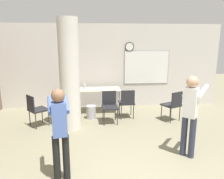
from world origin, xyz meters
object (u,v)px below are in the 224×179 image
object	(u,v)px
chair_table_right	(127,101)
chair_mid_room	(173,104)
folding_table	(97,91)
chair_near_pillar	(36,108)
chair_table_front	(110,105)
person_playing_front	(60,128)
bottle_on_table	(84,86)
person_playing_side	(191,110)

from	to	relation	value
chair_table_right	chair_mid_room	world-z (taller)	same
folding_table	chair_near_pillar	world-z (taller)	chair_near_pillar
chair_table_front	person_playing_front	xyz separation A→B (m)	(-0.99, -2.53, 0.40)
folding_table	chair_mid_room	bearing A→B (deg)	-25.13
chair_near_pillar	chair_mid_room	size ratio (longest dim) A/B	1.00
chair_table_right	person_playing_front	xyz separation A→B (m)	(-1.51, -2.81, 0.40)
bottle_on_table	person_playing_side	world-z (taller)	person_playing_side
person_playing_side	person_playing_front	xyz separation A→B (m)	(-2.39, -0.55, -0.05)
folding_table	chair_near_pillar	size ratio (longest dim) A/B	1.72
chair_table_right	chair_mid_room	bearing A→B (deg)	-15.04
chair_table_front	chair_table_right	bearing A→B (deg)	27.87
bottle_on_table	folding_table	bearing A→B (deg)	-0.14
chair_mid_room	chair_table_front	bearing A→B (deg)	178.06
folding_table	chair_table_right	distance (m)	1.11
folding_table	bottle_on_table	bearing A→B (deg)	179.86
folding_table	chair_table_front	distance (m)	1.02
chair_mid_room	person_playing_side	bearing A→B (deg)	-101.42
chair_mid_room	person_playing_front	xyz separation A→B (m)	(-2.78, -2.47, 0.40)
chair_table_right	chair_mid_room	xyz separation A→B (m)	(1.26, -0.34, 0.00)
chair_table_right	chair_table_front	size ratio (longest dim) A/B	1.00
person_playing_side	person_playing_front	bearing A→B (deg)	-167.00
bottle_on_table	chair_near_pillar	bearing A→B (deg)	-138.53
chair_table_right	chair_table_front	bearing A→B (deg)	-152.13
folding_table	person_playing_front	bearing A→B (deg)	-100.47
chair_table_right	person_playing_front	bearing A→B (deg)	-118.34
chair_table_right	person_playing_front	distance (m)	3.21
chair_table_front	chair_near_pillar	bearing A→B (deg)	-175.43
bottle_on_table	person_playing_side	size ratio (longest dim) A/B	0.16
chair_near_pillar	chair_table_right	xyz separation A→B (m)	(2.50, 0.44, 0.00)
folding_table	chair_mid_room	distance (m)	2.37
person_playing_side	bottle_on_table	bearing A→B (deg)	126.13
chair_table_front	chair_mid_room	bearing A→B (deg)	-1.94
bottle_on_table	chair_mid_room	size ratio (longest dim) A/B	0.29
chair_near_pillar	chair_table_front	bearing A→B (deg)	4.57
chair_near_pillar	bottle_on_table	bearing A→B (deg)	41.47
bottle_on_table	chair_table_front	world-z (taller)	bottle_on_table
person_playing_side	person_playing_front	size ratio (longest dim) A/B	1.05
chair_table_front	person_playing_side	xyz separation A→B (m)	(1.41, -1.98, 0.44)
chair_near_pillar	chair_table_front	distance (m)	1.98
folding_table	chair_table_front	bearing A→B (deg)	-69.88
person_playing_side	folding_table	bearing A→B (deg)	120.97
bottle_on_table	chair_mid_room	bearing A→B (deg)	-21.74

